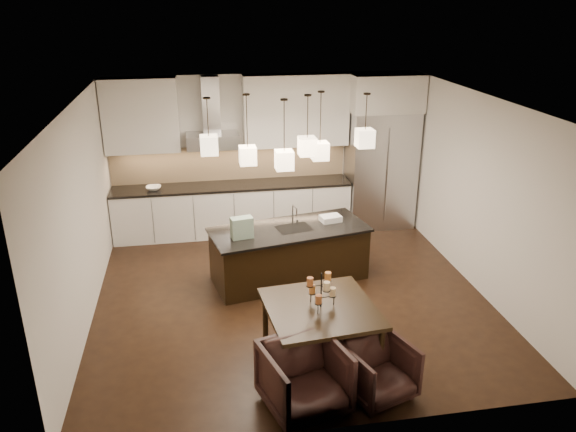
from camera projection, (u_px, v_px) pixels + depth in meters
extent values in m
cube|color=black|center=(290.00, 295.00, 8.19)|extent=(5.50, 5.50, 0.02)
cube|color=white|center=(291.00, 101.00, 7.15)|extent=(5.50, 5.50, 0.02)
cube|color=silver|center=(264.00, 152.00, 10.20)|extent=(5.50, 0.02, 2.80)
cube|color=silver|center=(343.00, 308.00, 5.14)|extent=(5.50, 0.02, 2.80)
cube|color=silver|center=(80.00, 217.00, 7.23)|extent=(0.02, 5.50, 2.80)
cube|color=silver|center=(478.00, 193.00, 8.10)|extent=(0.02, 5.50, 2.80)
cube|color=#B7B7BA|center=(380.00, 169.00, 10.30)|extent=(1.20, 0.72, 2.15)
cube|color=silver|center=(385.00, 92.00, 9.78)|extent=(1.26, 0.72, 0.65)
cube|color=silver|center=(233.00, 210.00, 10.15)|extent=(4.21, 0.62, 0.88)
cube|color=black|center=(232.00, 186.00, 9.98)|extent=(4.21, 0.66, 0.04)
cube|color=tan|center=(230.00, 163.00, 10.13)|extent=(4.21, 0.02, 0.63)
cube|color=silver|center=(141.00, 116.00, 9.40)|extent=(1.25, 0.35, 1.25)
cube|color=silver|center=(296.00, 110.00, 9.82)|extent=(1.85, 0.35, 1.25)
cube|color=#B7B7BA|center=(213.00, 141.00, 9.67)|extent=(0.90, 0.52, 0.24)
cube|color=#B7B7BA|center=(211.00, 105.00, 9.55)|extent=(0.30, 0.28, 0.96)
imported|color=silver|center=(154.00, 188.00, 9.70)|extent=(0.26, 0.26, 0.06)
cube|color=black|center=(289.00, 255.00, 8.50)|extent=(2.39, 1.32, 0.80)
cube|color=black|center=(289.00, 230.00, 8.35)|extent=(2.48, 1.41, 0.04)
cube|color=#1E512A|center=(242.00, 228.00, 7.97)|extent=(0.33, 0.22, 0.31)
cube|color=silver|center=(331.00, 218.00, 8.59)|extent=(0.34, 0.27, 0.09)
cylinder|color=beige|center=(333.00, 292.00, 6.41)|extent=(0.08, 0.08, 0.10)
cylinder|color=orange|center=(312.00, 289.00, 6.46)|extent=(0.08, 0.08, 0.10)
cylinder|color=#A2572C|center=(319.00, 299.00, 6.25)|extent=(0.08, 0.08, 0.10)
cylinder|color=orange|center=(328.00, 276.00, 6.42)|extent=(0.08, 0.08, 0.10)
cylinder|color=#A2572C|center=(310.00, 282.00, 6.30)|extent=(0.08, 0.08, 0.10)
cylinder|color=beige|center=(327.00, 286.00, 6.21)|extent=(0.08, 0.08, 0.10)
imported|color=black|center=(304.00, 378.00, 5.81)|extent=(0.99, 1.01, 0.74)
imported|color=black|center=(378.00, 370.00, 6.03)|extent=(0.87, 0.88, 0.63)
cube|color=beige|center=(209.00, 145.00, 7.69)|extent=(0.24, 0.24, 0.26)
cube|color=beige|center=(248.00, 155.00, 8.04)|extent=(0.24, 0.24, 0.26)
cube|color=beige|center=(307.00, 146.00, 7.92)|extent=(0.24, 0.24, 0.26)
cube|color=beige|center=(320.00, 151.00, 8.26)|extent=(0.24, 0.24, 0.26)
cube|color=beige|center=(365.00, 138.00, 8.00)|extent=(0.24, 0.24, 0.26)
cube|color=beige|center=(284.00, 160.00, 7.65)|extent=(0.24, 0.24, 0.26)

